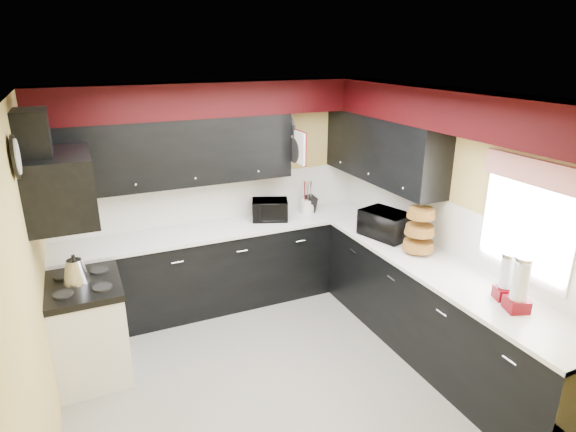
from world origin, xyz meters
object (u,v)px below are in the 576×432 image
object	(u,v)px
toaster_oven	(270,210)
microwave	(386,224)
knife_block	(310,204)
utensil_crock	(307,206)
kettle	(75,271)

from	to	relation	value
toaster_oven	microwave	xyz separation A→B (m)	(0.91, -0.99, 0.02)
microwave	knife_block	xyz separation A→B (m)	(-0.37, 1.02, -0.04)
microwave	knife_block	world-z (taller)	microwave
utensil_crock	microwave	bearing A→B (deg)	-68.19
kettle	knife_block	bearing A→B (deg)	16.04
kettle	microwave	bearing A→B (deg)	-5.02
toaster_oven	utensil_crock	bearing A→B (deg)	24.25
utensil_crock	knife_block	bearing A→B (deg)	5.29
toaster_oven	kettle	distance (m)	2.23
toaster_oven	microwave	bearing A→B (deg)	-26.50
microwave	toaster_oven	bearing A→B (deg)	25.92
knife_block	microwave	bearing A→B (deg)	-80.67
microwave	knife_block	distance (m)	1.09
knife_block	kettle	size ratio (longest dim) A/B	0.91
utensil_crock	knife_block	size ratio (longest dim) A/B	0.81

